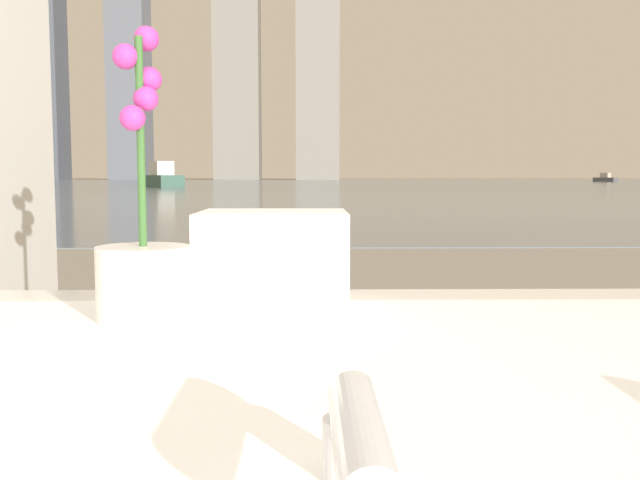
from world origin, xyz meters
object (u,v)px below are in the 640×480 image
faucet_near (358,441)px  towel_stack (274,258)px  potted_orchid (143,260)px  harbor_boat_0 (162,178)px

faucet_near → towel_stack: towel_stack is taller
faucet_near → towel_stack: size_ratio=0.76×
potted_orchid → harbor_boat_0: size_ratio=0.10×
potted_orchid → towel_stack: bearing=34.2°
faucet_near → potted_orchid: 0.71m
towel_stack → harbor_boat_0: (-8.92, 42.64, -0.04)m
faucet_near → harbor_boat_0: (-9.01, 43.42, -0.02)m
towel_stack → harbor_boat_0: size_ratio=0.06×
faucet_near → potted_orchid: potted_orchid is taller
potted_orchid → harbor_boat_0: bearing=101.5°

